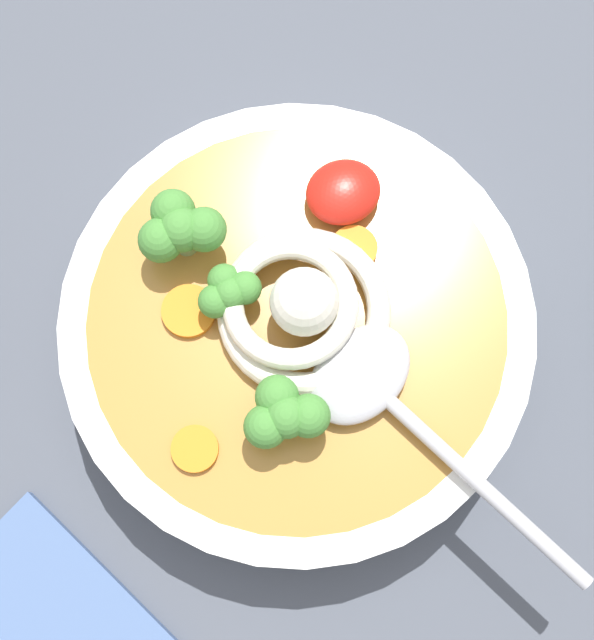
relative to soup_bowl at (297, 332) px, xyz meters
The scene contains 11 objects.
table_slab 5.50cm from the soup_bowl, 70.29° to the right, with size 136.09×136.09×4.10cm, color #474C56.
soup_bowl is the anchor object (origin of this frame).
noodle_pile 4.01cm from the soup_bowl, 138.23° to the right, with size 10.12×9.92×4.07cm.
soup_spoon 6.84cm from the soup_bowl, 111.86° to the left, with size 9.56×17.23×1.60cm.
chili_sauce_dollop 8.23cm from the soup_bowl, 134.40° to the right, with size 4.14×3.73×1.87cm, color red.
broccoli_floret_near_spoon 7.27cm from the soup_bowl, 58.86° to the left, with size 4.35×3.74×3.44cm.
broccoli_floret_rear 5.72cm from the soup_bowl, 40.17° to the right, with size 3.48×2.99×2.75cm.
broccoli_floret_beside_noodles 9.00cm from the soup_bowl, 59.98° to the right, with size 4.66×4.01×3.68cm.
carrot_slice_far 5.64cm from the soup_bowl, 157.93° to the right, with size 2.55×2.55×0.63cm, color orange.
carrot_slice_right 6.48cm from the soup_bowl, 28.84° to the right, with size 2.90×2.90×0.43cm, color orange.
carrot_slice_front 9.10cm from the soup_bowl, 28.21° to the left, with size 2.44×2.44×0.43cm, color orange.
Camera 1 is at (3.97, 12.75, 54.00)cm, focal length 48.26 mm.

